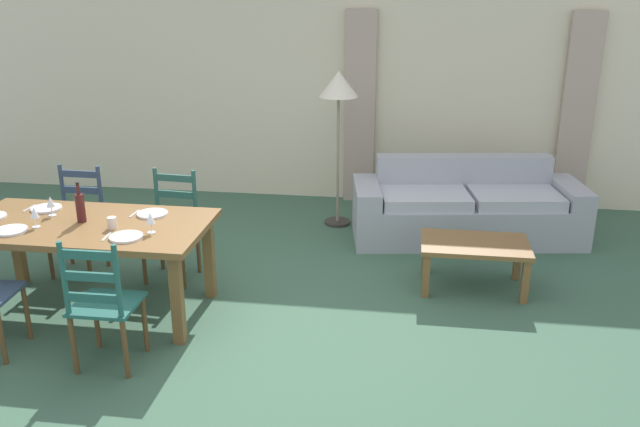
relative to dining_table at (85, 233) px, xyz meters
The scene contains 23 objects.
ground_plane 1.39m from the dining_table, ahead, with size 9.60×9.60×0.02m, color #3A5D46.
wall_far 3.52m from the dining_table, 69.43° to the left, with size 9.60×0.16×2.70m, color beige.
curtain_panel_left 3.63m from the dining_table, 59.19° to the left, with size 0.35×0.08×2.20m, color #B9A08E.
curtain_panel_right 5.27m from the dining_table, 36.10° to the left, with size 0.35×0.08×2.20m, color #B9A08E.
dining_table is the anchor object (origin of this frame).
dining_chair_near_right 0.91m from the dining_table, 57.57° to the right, with size 0.42×0.40×0.96m.
dining_chair_far_left 0.87m from the dining_table, 122.24° to the left, with size 0.43×0.41×0.96m.
dining_chair_far_right 0.85m from the dining_table, 59.80° to the left, with size 0.45×0.43×0.96m.
dinner_plate_near_left 0.52m from the dining_table, 150.95° to the right, with size 0.24×0.24×0.02m, color white.
dinner_plate_near_right 0.52m from the dining_table, 29.05° to the right, with size 0.24×0.24×0.02m, color white.
fork_near_right 0.40m from the dining_table, 39.81° to the right, with size 0.02×0.17×0.01m, color silver.
dinner_plate_far_left 0.52m from the dining_table, 150.95° to the left, with size 0.24×0.24×0.02m, color white.
fork_far_left 0.66m from the dining_table, 157.38° to the left, with size 0.02×0.17×0.01m, color silver.
dinner_plate_far_right 0.52m from the dining_table, 29.05° to the left, with size 0.24×0.24×0.02m, color white.
fork_far_right 0.40m from the dining_table, 39.81° to the left, with size 0.02×0.17×0.01m, color silver.
wine_bottle 0.21m from the dining_table, 138.32° to the left, with size 0.07×0.07×0.32m.
wine_glass_near_left 0.39m from the dining_table, 156.11° to the right, with size 0.06×0.06×0.16m.
wine_glass_near_right 0.64m from the dining_table, 12.01° to the right, with size 0.06×0.06×0.16m.
wine_glass_far_left 0.40m from the dining_table, 159.93° to the left, with size 0.06×0.06×0.16m.
coffee_cup_primary 0.31m from the dining_table, 17.19° to the right, with size 0.07×0.07×0.09m, color beige.
couch 3.69m from the dining_table, 34.27° to the left, with size 2.37×1.13×0.80m.
coffee_table 3.16m from the dining_table, 15.76° to the left, with size 0.90×0.56×0.42m.
standing_lamp 2.92m from the dining_table, 53.04° to the left, with size 0.40×0.40×1.64m.
Camera 1 is at (1.25, -4.36, 2.52)m, focal length 36.98 mm.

